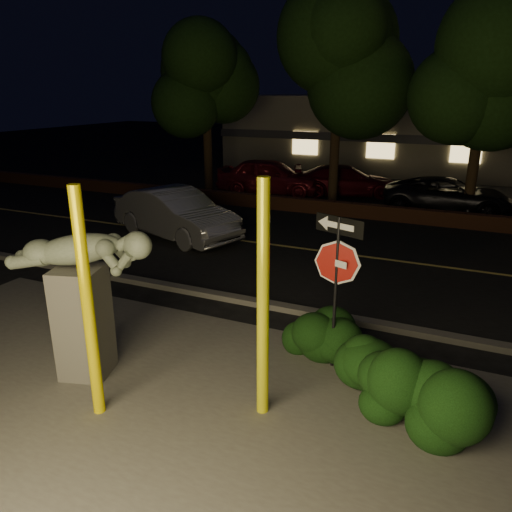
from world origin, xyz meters
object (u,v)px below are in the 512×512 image
(yellow_pole_left, at_px, (88,307))
(silver_sedan, at_px, (176,214))
(signpost, at_px, (337,263))
(parked_car_red, at_px, (270,176))
(parked_car_darkred, at_px, (346,181))
(parked_car_dark, at_px, (449,196))
(sculpture, at_px, (82,288))
(yellow_pole_right, at_px, (263,303))

(yellow_pole_left, bearing_deg, silver_sedan, 115.87)
(signpost, distance_m, parked_car_red, 14.24)
(yellow_pole_left, xyz_separation_m, signpost, (2.62, 2.52, 0.18))
(parked_car_red, height_order, parked_car_darkred, parked_car_red)
(yellow_pole_left, relative_size, parked_car_dark, 0.70)
(parked_car_darkred, bearing_deg, yellow_pole_left, 162.65)
(silver_sedan, bearing_deg, parked_car_dark, -27.61)
(sculpture, distance_m, parked_car_dark, 14.63)
(signpost, height_order, parked_car_darkred, signpost)
(signpost, bearing_deg, yellow_pole_right, -89.03)
(signpost, xyz_separation_m, sculpture, (-3.43, -1.78, -0.32))
(silver_sedan, relative_size, parked_car_red, 0.99)
(yellow_pole_right, height_order, parked_car_red, yellow_pole_right)
(sculpture, bearing_deg, parked_car_darkred, 73.12)
(sculpture, bearing_deg, parked_car_red, 85.00)
(yellow_pole_left, height_order, sculpture, yellow_pole_left)
(signpost, height_order, sculpture, signpost)
(sculpture, bearing_deg, silver_sedan, 96.24)
(sculpture, distance_m, parked_car_darkred, 15.54)
(signpost, bearing_deg, yellow_pole_left, -116.00)
(sculpture, xyz_separation_m, parked_car_dark, (4.29, 13.97, -0.84))
(parked_car_dark, bearing_deg, signpost, 173.46)
(signpost, height_order, parked_car_dark, signpost)
(yellow_pole_left, bearing_deg, sculpture, 137.37)
(signpost, xyz_separation_m, silver_sedan, (-6.45, 5.37, -1.05))
(sculpture, bearing_deg, yellow_pole_left, -59.31)
(silver_sedan, relative_size, parked_car_darkred, 1.02)
(yellow_pole_right, relative_size, sculpture, 1.39)
(yellow_pole_right, height_order, parked_car_darkred, yellow_pole_right)
(parked_car_darkred, bearing_deg, yellow_pole_right, 170.47)
(sculpture, relative_size, silver_sedan, 0.53)
(parked_car_darkred, xyz_separation_m, parked_car_dark, (4.23, -1.56, -0.00))
(yellow_pole_left, xyz_separation_m, parked_car_darkred, (-0.75, 16.26, -0.97))
(silver_sedan, distance_m, parked_car_dark, 9.99)
(yellow_pole_right, height_order, parked_car_dark, yellow_pole_right)
(parked_car_red, height_order, parked_car_dark, parked_car_red)
(yellow_pole_right, bearing_deg, silver_sedan, 130.39)
(yellow_pole_left, distance_m, parked_car_red, 15.68)
(parked_car_dark, bearing_deg, sculpture, 160.42)
(yellow_pole_left, bearing_deg, parked_car_dark, 76.68)
(yellow_pole_right, distance_m, silver_sedan, 9.15)
(parked_car_red, bearing_deg, silver_sedan, 172.57)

